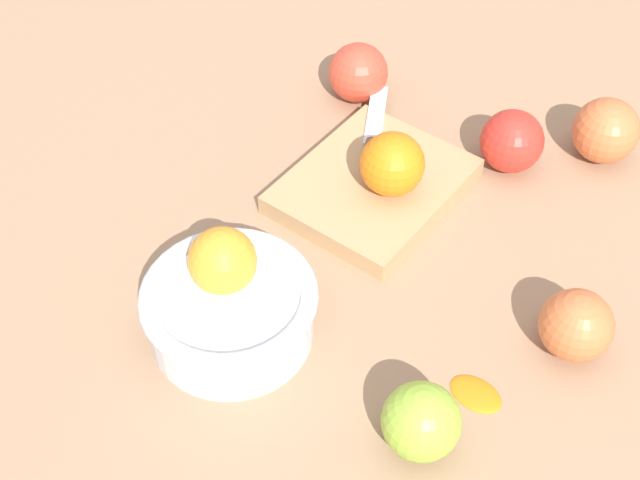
# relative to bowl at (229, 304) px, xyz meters

# --- Properties ---
(ground_plane) EXTENTS (2.40, 2.40, 0.00)m
(ground_plane) POSITION_rel_bowl_xyz_m (0.17, -0.11, -0.04)
(ground_plane) COLOR #997556
(bowl) EXTENTS (0.17, 0.17, 0.11)m
(bowl) POSITION_rel_bowl_xyz_m (0.00, 0.00, 0.00)
(bowl) COLOR silver
(bowl) RESTS_ON ground_plane
(cutting_board) EXTENTS (0.24, 0.21, 0.02)m
(cutting_board) POSITION_rel_bowl_xyz_m (0.24, -0.05, -0.03)
(cutting_board) COLOR tan
(cutting_board) RESTS_ON ground_plane
(orange_on_board) EXTENTS (0.07, 0.07, 0.07)m
(orange_on_board) POSITION_rel_bowl_xyz_m (0.23, -0.08, 0.02)
(orange_on_board) COLOR orange
(orange_on_board) RESTS_ON cutting_board
(knife) EXTENTS (0.15, 0.06, 0.01)m
(knife) POSITION_rel_bowl_xyz_m (0.30, -0.03, -0.01)
(knife) COLOR silver
(knife) RESTS_ON cutting_board
(apple_front_right) EXTENTS (0.07, 0.07, 0.07)m
(apple_front_right) POSITION_rel_bowl_xyz_m (0.34, -0.18, -0.00)
(apple_front_right) COLOR red
(apple_front_right) RESTS_ON ground_plane
(apple_front_left) EXTENTS (0.07, 0.07, 0.07)m
(apple_front_left) POSITION_rel_bowl_xyz_m (0.11, -0.31, -0.01)
(apple_front_left) COLOR #CC6638
(apple_front_left) RESTS_ON ground_plane
(apple_front_left_2) EXTENTS (0.07, 0.07, 0.07)m
(apple_front_left_2) POSITION_rel_bowl_xyz_m (-0.04, -0.21, -0.01)
(apple_front_left_2) COLOR #8EB738
(apple_front_left_2) RESTS_ON ground_plane
(apple_back_right) EXTENTS (0.07, 0.07, 0.07)m
(apple_back_right) POSITION_rel_bowl_xyz_m (0.39, 0.03, -0.00)
(apple_back_right) COLOR #D6422D
(apple_back_right) RESTS_ON ground_plane
(apple_front_right_2) EXTENTS (0.08, 0.08, 0.08)m
(apple_front_right_2) POSITION_rel_bowl_xyz_m (0.40, -0.27, -0.00)
(apple_front_right_2) COLOR #CC6638
(apple_front_right_2) RESTS_ON ground_plane
(citrus_peel) EXTENTS (0.05, 0.06, 0.01)m
(citrus_peel) POSITION_rel_bowl_xyz_m (0.03, -0.24, -0.04)
(citrus_peel) COLOR orange
(citrus_peel) RESTS_ON ground_plane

